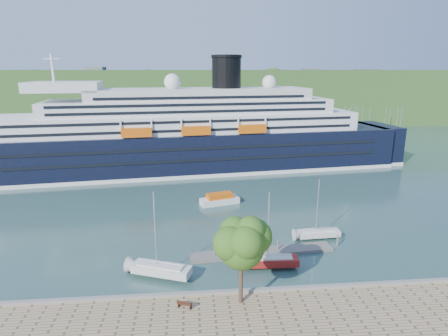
% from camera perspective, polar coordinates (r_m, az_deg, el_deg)
% --- Properties ---
extents(ground, '(400.00, 400.00, 0.00)m').
position_cam_1_polar(ground, '(42.81, 0.43, -19.46)').
color(ground, '#294A46').
rests_on(ground, ground).
extents(far_hillside, '(400.00, 50.00, 24.00)m').
position_cam_1_polar(far_hillside, '(180.66, -4.21, 10.87)').
color(far_hillside, '#305923').
rests_on(far_hillside, ground).
extents(quay_coping, '(220.00, 0.50, 0.30)m').
position_cam_1_polar(quay_coping, '(42.01, 0.47, -18.32)').
color(quay_coping, slate).
rests_on(quay_coping, promenade).
extents(cruise_ship, '(123.97, 31.72, 27.56)m').
position_cam_1_polar(cruise_ship, '(90.85, -7.71, 8.11)').
color(cruise_ship, black).
rests_on(cruise_ship, ground).
extents(park_bench, '(1.66, 1.16, 0.98)m').
position_cam_1_polar(park_bench, '(39.87, -6.01, -19.84)').
color(park_bench, '#432013').
rests_on(park_bench, promenade).
extents(promenade_tree, '(6.13, 6.13, 10.15)m').
position_cam_1_polar(promenade_tree, '(38.12, 2.64, -13.44)').
color(promenade_tree, '#285616').
rests_on(promenade_tree, promenade).
extents(floating_pontoon, '(19.70, 4.12, 0.43)m').
position_cam_1_polar(floating_pontoon, '(52.05, 5.86, -12.61)').
color(floating_pontoon, slate).
rests_on(floating_pontoon, ground).
extents(sailboat_white_near, '(8.18, 4.87, 10.22)m').
position_cam_1_polar(sailboat_white_near, '(44.85, -9.74, -10.49)').
color(sailboat_white_near, silver).
rests_on(sailboat_white_near, ground).
extents(sailboat_red, '(7.48, 2.33, 9.57)m').
position_cam_1_polar(sailboat_red, '(46.68, 7.36, -9.79)').
color(sailboat_red, maroon).
rests_on(sailboat_red, ground).
extents(sailboat_white_far, '(6.85, 2.22, 8.73)m').
position_cam_1_polar(sailboat_white_far, '(55.96, 14.47, -6.36)').
color(sailboat_white_far, silver).
rests_on(sailboat_white_far, ground).
extents(tender_launch, '(7.63, 4.39, 2.00)m').
position_cam_1_polar(tender_launch, '(69.35, -0.68, -4.69)').
color(tender_launch, '#D95A0C').
rests_on(tender_launch, ground).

